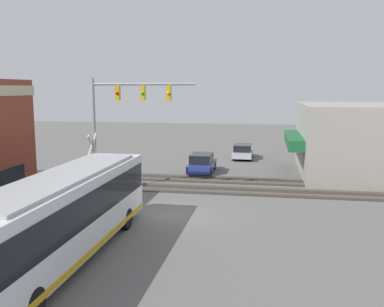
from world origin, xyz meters
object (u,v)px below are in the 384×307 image
object	(u,v)px
city_bus	(64,213)
parked_car_blue	(202,164)
crossing_signal	(93,157)
pedestrian_at_crossing	(112,178)
parked_car_silver	(243,152)

from	to	relation	value
city_bus	parked_car_blue	bearing A→B (deg)	-8.12
crossing_signal	pedestrian_at_crossing	size ratio (longest dim) A/B	2.12
city_bus	parked_car_blue	world-z (taller)	city_bus
parked_car_blue	parked_car_silver	world-z (taller)	parked_car_blue
parked_car_silver	pedestrian_at_crossing	bearing A→B (deg)	153.04
crossing_signal	parked_car_blue	size ratio (longest dim) A/B	0.86
parked_car_blue	parked_car_silver	xyz separation A→B (m)	(7.60, -2.80, -0.07)
city_bus	crossing_signal	distance (m)	11.07
city_bus	pedestrian_at_crossing	size ratio (longest dim) A/B	6.84
city_bus	crossing_signal	size ratio (longest dim) A/B	3.23
city_bus	crossing_signal	xyz separation A→B (m)	(10.56, 3.27, 0.42)
pedestrian_at_crossing	parked_car_blue	bearing A→B (deg)	-33.23
crossing_signal	parked_car_silver	size ratio (longest dim) A/B	0.87
crossing_signal	pedestrian_at_crossing	bearing A→B (deg)	-71.80
parked_car_blue	pedestrian_at_crossing	world-z (taller)	pedestrian_at_crossing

